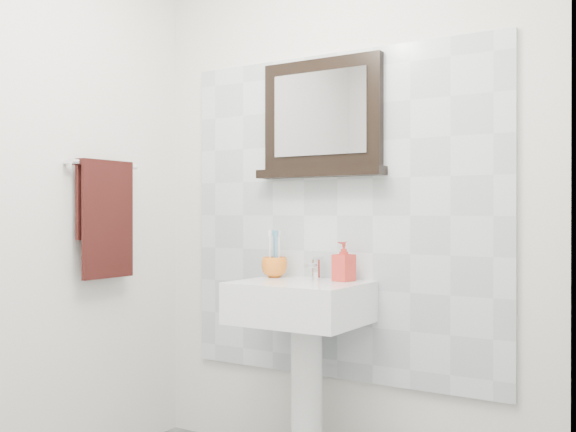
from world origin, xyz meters
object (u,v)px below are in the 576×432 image
object	(u,v)px
soap_dispenser	(344,261)
hand_towel	(106,210)
framed_mirror	(322,121)
pedestal_sink	(301,323)
toothbrush_cup	(274,267)

from	to	relation	value
soap_dispenser	hand_towel	size ratio (longest dim) A/B	0.32
framed_mirror	pedestal_sink	bearing A→B (deg)	-89.92
pedestal_sink	toothbrush_cup	size ratio (longest dim) A/B	7.91
framed_mirror	soap_dispenser	bearing A→B (deg)	-24.56
toothbrush_cup	framed_mirror	bearing A→B (deg)	21.96
pedestal_sink	toothbrush_cup	world-z (taller)	pedestal_sink
pedestal_sink	soap_dispenser	distance (m)	0.33
pedestal_sink	soap_dispenser	bearing A→B (deg)	38.59
soap_dispenser	hand_towel	xyz separation A→B (m)	(-1.02, -0.44, 0.23)
soap_dispenser	framed_mirror	xyz separation A→B (m)	(-0.15, 0.07, 0.64)
soap_dispenser	framed_mirror	distance (m)	0.66
framed_mirror	hand_towel	world-z (taller)	framed_mirror
toothbrush_cup	framed_mirror	size ratio (longest dim) A/B	0.19
toothbrush_cup	hand_towel	xyz separation A→B (m)	(-0.66, -0.43, 0.27)
pedestal_sink	hand_towel	xyz separation A→B (m)	(-0.87, -0.33, 0.50)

